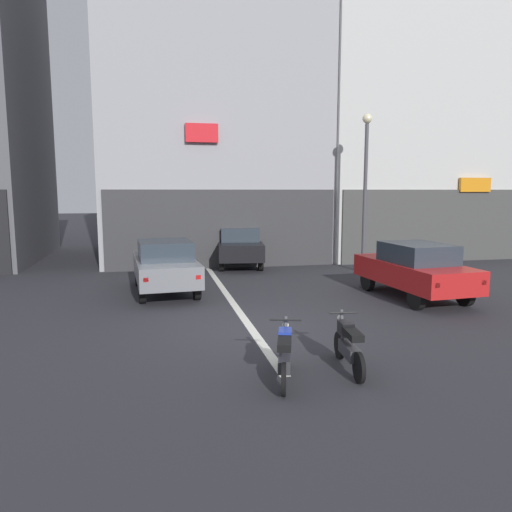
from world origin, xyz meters
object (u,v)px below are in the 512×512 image
Objects in this scene: car_black_down_street at (240,245)px; street_lamp at (366,176)px; car_grey_crossing_near at (165,265)px; car_red_parked_kerbside at (415,268)px; motorcycle_blue_row_leftmost at (285,354)px; motorcycle_black_row_left_mid at (349,345)px.

car_black_down_street is 0.72× the size of street_lamp.
car_grey_crossing_near is 5.76m from car_black_down_street.
car_red_parked_kerbside is (7.17, -2.31, 0.00)m from car_grey_crossing_near.
motorcycle_blue_row_leftmost is at bearing -121.15° from street_lamp.
car_grey_crossing_near is 8.42m from street_lamp.
motorcycle_blue_row_leftmost is at bearing -96.71° from car_black_down_street.
car_red_parked_kerbside is 7.49m from motorcycle_blue_row_leftmost.
car_black_down_street is (3.21, 4.78, 0.00)m from car_grey_crossing_near.
motorcycle_black_row_left_mid is (-4.62, -9.46, -3.26)m from street_lamp.
car_red_parked_kerbside is 5.34m from street_lamp.
motorcycle_blue_row_leftmost is (-5.85, -9.69, -3.26)m from street_lamp.
street_lamp is at bearing 16.08° from car_grey_crossing_near.
car_black_down_street is 5.84m from street_lamp.
motorcycle_black_row_left_mid is (1.23, 0.23, 0.00)m from motorcycle_blue_row_leftmost.
car_grey_crossing_near is 1.00× the size of car_red_parked_kerbside.
car_grey_crossing_near is at bearing 162.12° from car_red_parked_kerbside.
car_grey_crossing_near and car_black_down_street have the same top height.
car_grey_crossing_near is 2.53× the size of motorcycle_black_row_left_mid.
motorcycle_blue_row_leftmost is (1.77, -7.49, -0.43)m from car_grey_crossing_near.
car_black_down_street is at bearing 149.67° from street_lamp.
car_black_down_street is at bearing 83.29° from motorcycle_blue_row_leftmost.
car_grey_crossing_near reaches higher than motorcycle_blue_row_leftmost.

